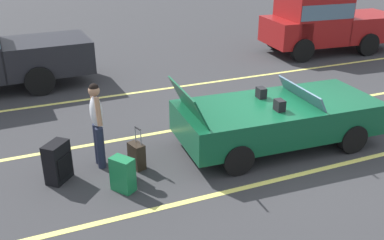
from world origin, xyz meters
name	(u,v)px	position (x,y,z in m)	size (l,w,h in m)	color
ground_plane	(275,144)	(0.00, 0.00, 0.00)	(80.00, 80.00, 0.00)	#333335
lot_line_near	(311,172)	(0.00, -1.24, 0.00)	(18.00, 0.12, 0.01)	#EAE066
lot_line_mid	(241,118)	(0.00, 1.46, 0.00)	(18.00, 0.12, 0.01)	#EAE066
lot_line_far	(197,84)	(0.00, 4.16, 0.00)	(18.00, 0.12, 0.01)	#EAE066
convertible_car	(286,117)	(0.20, -0.01, 0.59)	(4.27, 2.00, 1.51)	#0F4C2D
suitcase_large_black	(58,162)	(-4.37, 0.28, 0.37)	(0.53, 0.54, 0.74)	black
suitcase_medium_bright	(123,174)	(-3.39, -0.48, 0.31)	(0.43, 0.47, 0.62)	#19723F
suitcase_small_carryon	(137,156)	(-2.96, 0.18, 0.25)	(0.29, 0.38, 0.81)	#2D2319
traveler_person	(97,121)	(-3.57, 0.55, 0.93)	(0.23, 0.60, 1.65)	#1E2338
parked_pickup_truck_near	(323,22)	(5.63, 5.76, 1.11)	(5.14, 2.36, 2.10)	maroon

